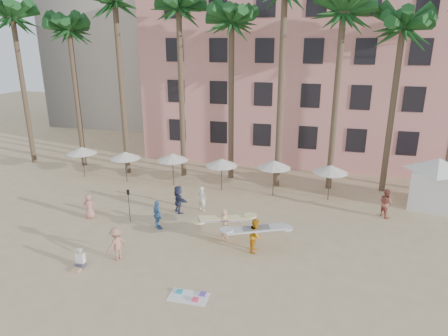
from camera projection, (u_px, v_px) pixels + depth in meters
ground at (175, 283)px, 19.17m from camera, size 120.00×120.00×0.00m
pink_hotel at (336, 72)px, 38.92m from camera, size 35.00×14.00×16.00m
palm_row at (250, 12)px, 28.82m from camera, size 44.40×5.40×16.30m
umbrella_row at (196, 159)px, 30.67m from camera, size 22.50×2.70×2.73m
cabana at (436, 178)px, 27.30m from camera, size 5.41×5.41×3.50m
beach_towel at (190, 296)px, 18.15m from camera, size 1.81×1.02×0.14m
carrier_yellow at (225, 223)px, 22.99m from camera, size 3.04×2.13×1.93m
carrier_white at (256, 234)px, 21.79m from camera, size 3.32×1.75×1.91m
beachgoers at (198, 211)px, 24.92m from camera, size 19.70×10.55×1.92m
paddle at (129, 202)px, 25.08m from camera, size 0.18×0.04×2.23m
seated_man at (80, 261)px, 20.38m from camera, size 0.44×0.77×1.01m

